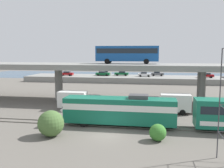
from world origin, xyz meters
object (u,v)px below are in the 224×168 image
object	(u,v)px
parked_car_0	(144,74)
parked_car_1	(157,74)
parked_car_2	(122,73)
parked_car_6	(104,73)
parked_car_3	(66,73)
train_locomotive	(114,109)
parked_car_5	(206,75)
transit_bus_on_overpass	(127,53)
parked_car_4	(103,73)
service_truck_east	(78,100)
service_truck_west	(170,103)

from	to	relation	value
parked_car_0	parked_car_1	size ratio (longest dim) A/B	1.00
parked_car_0	parked_car_2	size ratio (longest dim) A/B	0.91
parked_car_0	parked_car_6	xyz separation A→B (m)	(-13.73, 3.05, 0.00)
parked_car_6	parked_car_1	bearing A→B (deg)	-179.54
parked_car_3	train_locomotive	bearing A→B (deg)	115.99
parked_car_5	parked_car_6	distance (m)	32.77
parked_car_0	train_locomotive	bearing A→B (deg)	-91.99
transit_bus_on_overpass	parked_car_4	size ratio (longest dim) A/B	2.59
service_truck_east	parked_car_2	size ratio (longest dim) A/B	1.49
parked_car_0	service_truck_west	bearing A→B (deg)	-82.26
parked_car_1	service_truck_east	bearing A→B (deg)	-106.32
parked_car_3	parked_car_4	world-z (taller)	same
service_truck_east	parked_car_3	xyz separation A→B (m)	(-16.54, 41.00, 0.92)
service_truck_west	parked_car_6	xyz separation A→B (m)	(-19.47, 45.30, 0.92)
parked_car_0	parked_car_4	distance (m)	13.87
service_truck_west	parked_car_4	distance (m)	47.29
train_locomotive	service_truck_east	size ratio (longest dim) A/B	2.25
parked_car_1	parked_car_2	bearing A→B (deg)	-174.71
transit_bus_on_overpass	parked_car_3	size ratio (longest dim) A/B	2.61
parked_car_0	parked_car_6	distance (m)	14.06
parked_car_3	parked_car_6	world-z (taller)	same
train_locomotive	transit_bus_on_overpass	distance (m)	18.77
transit_bus_on_overpass	parked_car_5	distance (m)	39.29
parked_car_6	transit_bus_on_overpass	bearing A→B (deg)	107.93
parked_car_0	parked_car_4	xyz separation A→B (m)	(-13.84, 0.77, 0.00)
parked_car_3	parked_car_5	bearing A→B (deg)	-179.11
parked_car_1	parked_car_3	xyz separation A→B (m)	(-29.86, -4.45, 0.00)
parked_car_2	parked_car_3	bearing A→B (deg)	10.52
parked_car_1	parked_car_5	bearing A→B (deg)	-14.29
transit_bus_on_overpass	service_truck_west	distance (m)	14.25
transit_bus_on_overpass	parked_car_2	bearing A→B (deg)	-80.93
parked_car_3	parked_car_6	size ratio (longest dim) A/B	0.98
service_truck_west	parked_car_2	size ratio (longest dim) A/B	1.49
transit_bus_on_overpass	parked_car_6	xyz separation A→B (m)	(-11.72, 36.20, -6.83)
service_truck_west	service_truck_east	bearing A→B (deg)	0.00
parked_car_4	parked_car_3	bearing A→B (deg)	-170.31
train_locomotive	parked_car_2	bearing A→B (deg)	-83.62
parked_car_0	parked_car_5	world-z (taller)	same
train_locomotive	service_truck_west	distance (m)	11.15
service_truck_west	parked_car_0	xyz separation A→B (m)	(-5.74, 42.26, 0.92)
train_locomotive	service_truck_east	distance (m)	11.13
train_locomotive	service_truck_west	xyz separation A→B (m)	(7.50, 8.24, -0.56)
service_truck_west	service_truck_east	size ratio (longest dim) A/B	1.00
parked_car_3	parked_car_5	world-z (taller)	same
parked_car_4	parked_car_5	bearing A→B (deg)	-2.35
parked_car_0	parked_car_6	size ratio (longest dim) A/B	0.89
transit_bus_on_overpass	train_locomotive	bearing A→B (deg)	90.84
service_truck_east	parked_car_0	xyz separation A→B (m)	(9.21, 42.26, 0.92)
parked_car_5	parked_car_6	size ratio (longest dim) A/B	0.96
train_locomotive	parked_car_4	distance (m)	52.67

